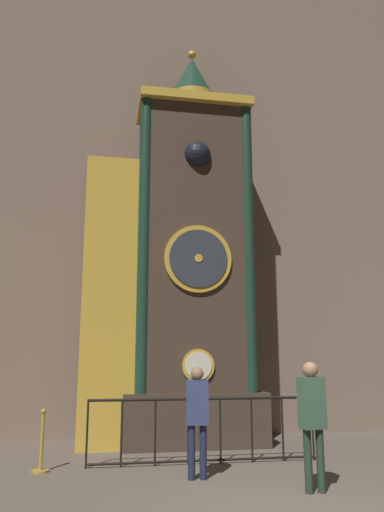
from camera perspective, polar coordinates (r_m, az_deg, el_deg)
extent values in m
cube|color=#7A6656|center=(13.64, 0.58, 13.01)|extent=(24.00, 0.30, 14.92)
cube|color=#423328|center=(11.17, 0.00, -17.98)|extent=(3.00, 1.61, 1.09)
cube|color=#423328|center=(11.39, 0.00, 1.59)|extent=(2.40, 1.40, 6.59)
cube|color=gold|center=(12.41, 0.09, 16.24)|extent=(2.59, 1.54, 0.20)
cylinder|color=gold|center=(10.38, 0.73, -12.43)|extent=(0.67, 0.05, 0.67)
cylinder|color=silver|center=(10.35, 0.76, -12.43)|extent=(0.55, 0.03, 0.55)
cylinder|color=gold|center=(10.58, 0.70, -0.32)|extent=(1.45, 0.07, 1.45)
cylinder|color=#2D333D|center=(10.53, 0.74, -0.27)|extent=(1.25, 0.04, 1.25)
cylinder|color=gold|center=(10.51, 0.76, -0.25)|extent=(0.17, 0.03, 0.17)
cube|color=black|center=(11.75, 0.18, 10.63)|extent=(0.76, 0.42, 0.76)
sphere|color=black|center=(11.34, 0.59, 11.46)|extent=(0.61, 0.61, 0.61)
cylinder|color=#193828|center=(10.64, -5.51, 2.57)|extent=(0.26, 0.26, 6.59)
cylinder|color=#193828|center=(11.06, 6.45, 2.06)|extent=(0.26, 0.26, 6.59)
cylinder|color=gold|center=(12.62, 0.00, 17.03)|extent=(1.13, 1.13, 0.30)
cone|color=#1C3D2C|center=(12.95, 0.00, 19.64)|extent=(1.08, 1.08, 1.04)
sphere|color=gold|center=(13.29, 0.00, 22.01)|extent=(0.20, 0.20, 0.20)
cube|color=maroon|center=(11.04, -9.35, -4.94)|extent=(1.11, 1.19, 6.07)
cube|color=gold|center=(10.43, -9.30, -4.57)|extent=(1.17, 0.06, 6.07)
cylinder|color=black|center=(9.04, -11.91, -19.23)|extent=(0.04, 0.04, 1.11)
cylinder|color=black|center=(9.04, -8.06, -19.35)|extent=(0.04, 0.04, 1.11)
cylinder|color=black|center=(9.09, -4.23, -19.39)|extent=(0.04, 0.04, 1.11)
cylinder|color=black|center=(9.17, -0.44, -19.35)|extent=(0.04, 0.04, 1.11)
cylinder|color=black|center=(9.28, 3.26, -19.24)|extent=(0.04, 0.04, 1.11)
cylinder|color=black|center=(9.43, 6.85, -19.06)|extent=(0.04, 0.04, 1.11)
cylinder|color=black|center=(9.60, 10.31, -18.81)|extent=(0.04, 0.04, 1.11)
cylinder|color=black|center=(9.81, 13.62, -18.52)|extent=(0.04, 0.04, 1.11)
cylinder|color=black|center=(9.16, 1.40, -16.00)|extent=(4.02, 0.05, 0.05)
cylinder|color=black|center=(9.30, 1.44, -22.32)|extent=(4.02, 0.04, 0.04)
cylinder|color=#1B213A|center=(8.12, -0.05, -21.51)|extent=(0.11, 0.11, 0.79)
cylinder|color=#1B213A|center=(8.16, 1.28, -21.46)|extent=(0.11, 0.11, 0.79)
cube|color=navy|center=(8.05, 0.61, -16.35)|extent=(0.37, 0.27, 0.67)
sphere|color=#8C664C|center=(8.02, 0.60, -13.30)|extent=(0.21, 0.21, 0.21)
cylinder|color=#213427|center=(7.55, 13.13, -21.84)|extent=(0.11, 0.11, 0.83)
cylinder|color=#213427|center=(7.62, 14.47, -21.68)|extent=(0.11, 0.11, 0.83)
cube|color=#385642|center=(7.48, 13.51, -15.98)|extent=(0.38, 0.29, 0.70)
sphere|color=#8C664C|center=(7.46, 13.35, -12.53)|extent=(0.22, 0.22, 0.22)
cylinder|color=#B28E33|center=(9.03, -16.96, -22.46)|extent=(0.28, 0.28, 0.04)
cylinder|color=#B28E33|center=(8.95, -16.79, -19.75)|extent=(0.06, 0.06, 0.90)
sphere|color=#B28E33|center=(8.89, -16.60, -16.65)|extent=(0.09, 0.09, 0.09)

